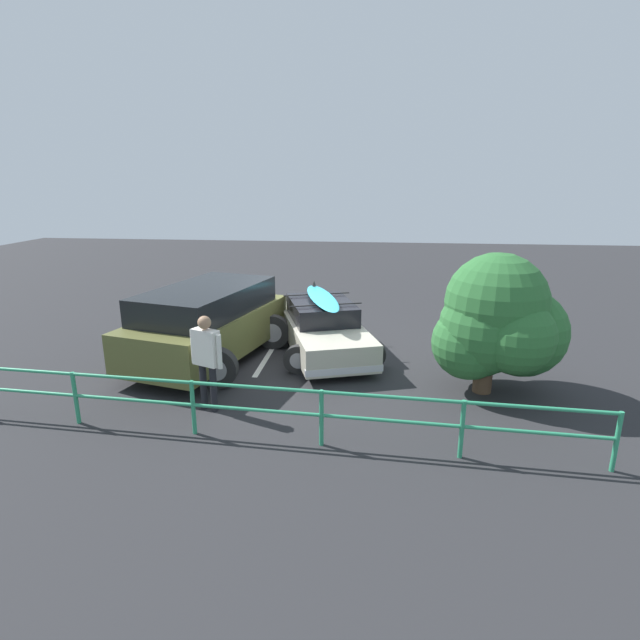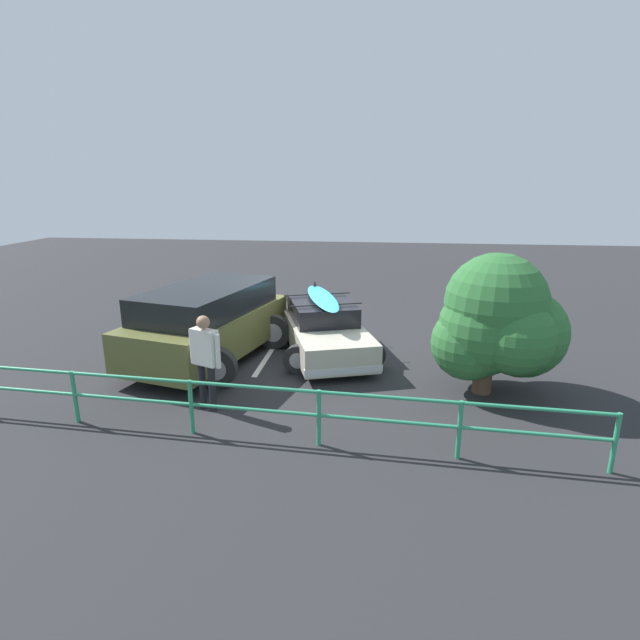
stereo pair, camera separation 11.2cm
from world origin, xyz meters
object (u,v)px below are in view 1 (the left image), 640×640
(sedan_car, at_px, (322,327))
(suv_car, at_px, (208,322))
(person_bystander, at_px, (206,355))
(bush_near_left, at_px, (495,326))

(sedan_car, xyz_separation_m, suv_car, (2.49, 0.95, 0.31))
(person_bystander, height_order, bush_near_left, bush_near_left)
(sedan_car, distance_m, suv_car, 2.68)
(sedan_car, bearing_deg, bush_near_left, 149.83)
(bush_near_left, bearing_deg, person_bystander, 15.03)
(bush_near_left, bearing_deg, suv_car, -10.33)
(suv_car, height_order, bush_near_left, bush_near_left)
(sedan_car, height_order, bush_near_left, bush_near_left)
(person_bystander, bearing_deg, bush_near_left, -164.97)
(sedan_car, relative_size, bush_near_left, 1.65)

